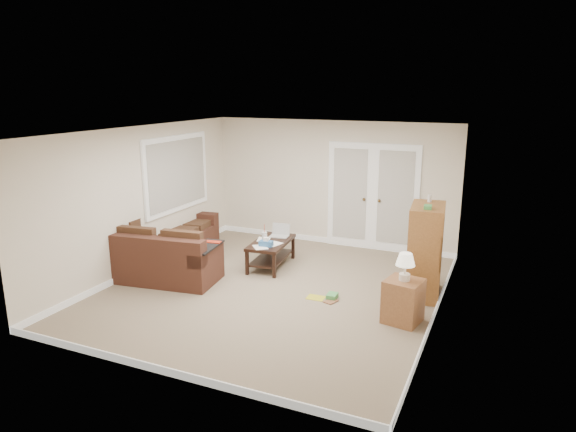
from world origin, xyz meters
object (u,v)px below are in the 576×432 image
at_px(coffee_table, 272,252).
at_px(tv_armoire, 425,250).
at_px(sectional_sofa, 169,249).
at_px(side_cabinet, 403,297).

xyz_separation_m(coffee_table, tv_armoire, (2.71, -0.23, 0.46)).
distance_m(sectional_sofa, coffee_table, 1.83).
relative_size(coffee_table, tv_armoire, 0.79).
bearing_deg(sectional_sofa, tv_armoire, -0.96).
bearing_deg(coffee_table, side_cabinet, -32.72).
bearing_deg(side_cabinet, sectional_sofa, -176.81).
relative_size(sectional_sofa, side_cabinet, 2.84).
distance_m(sectional_sofa, side_cabinet, 4.32).
relative_size(tv_armoire, side_cabinet, 1.55).
height_order(sectional_sofa, coffee_table, sectional_sofa).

